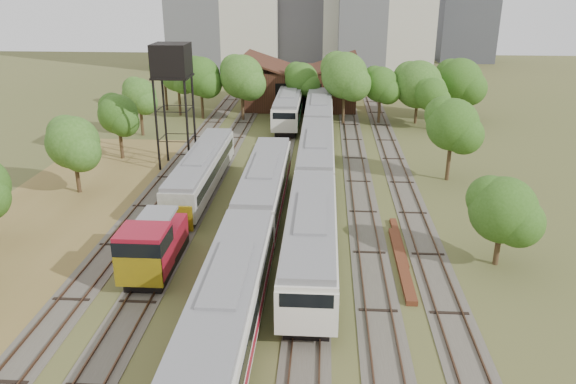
# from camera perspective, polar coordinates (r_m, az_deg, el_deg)

# --- Properties ---
(ground) EXTENTS (240.00, 240.00, 0.00)m
(ground) POSITION_cam_1_polar(r_m,az_deg,el_deg) (30.45, -2.03, -14.88)
(ground) COLOR #475123
(ground) RESTS_ON ground
(dry_grass_patch) EXTENTS (14.00, 60.00, 0.04)m
(dry_grass_patch) POSITION_cam_1_polar(r_m,az_deg,el_deg) (42.47, -25.94, -6.12)
(dry_grass_patch) COLOR brown
(dry_grass_patch) RESTS_ON ground
(tracks) EXTENTS (24.60, 80.00, 0.19)m
(tracks) POSITION_cam_1_polar(r_m,az_deg,el_deg) (52.76, -0.06, 1.23)
(tracks) COLOR #4C473D
(tracks) RESTS_ON ground
(railcar_red_set) EXTENTS (3.17, 34.58, 3.93)m
(railcar_red_set) POSITION_cam_1_polar(r_m,az_deg,el_deg) (37.09, -3.82, -4.23)
(railcar_red_set) COLOR black
(railcar_red_set) RESTS_ON ground
(railcar_green_set) EXTENTS (3.24, 52.08, 4.02)m
(railcar_green_set) POSITION_cam_1_polar(r_m,az_deg,el_deg) (52.29, 2.88, 3.43)
(railcar_green_set) COLOR black
(railcar_green_set) RESTS_ON ground
(railcar_rear) EXTENTS (3.18, 16.08, 3.94)m
(railcar_rear) POSITION_cam_1_polar(r_m,az_deg,el_deg) (73.44, 0.05, 8.54)
(railcar_rear) COLOR black
(railcar_rear) RESTS_ON ground
(shunter_locomotive) EXTENTS (2.91, 8.10, 3.81)m
(shunter_locomotive) POSITION_cam_1_polar(r_m,az_deg,el_deg) (36.77, -13.55, -5.44)
(shunter_locomotive) COLOR black
(shunter_locomotive) RESTS_ON ground
(old_grey_coach) EXTENTS (2.83, 18.00, 3.49)m
(old_grey_coach) POSITION_cam_1_polar(r_m,az_deg,el_deg) (50.10, -8.72, 2.16)
(old_grey_coach) COLOR black
(old_grey_coach) RESTS_ON ground
(water_tower) EXTENTS (3.50, 3.50, 12.07)m
(water_tower) POSITION_cam_1_polar(r_m,az_deg,el_deg) (55.78, -11.75, 12.63)
(water_tower) COLOR black
(water_tower) RESTS_ON ground
(rail_pile_near) EXTENTS (0.68, 10.15, 0.34)m
(rail_pile_near) POSITION_cam_1_polar(r_m,az_deg,el_deg) (38.22, 11.45, -7.03)
(rail_pile_near) COLOR brown
(rail_pile_near) RESTS_ON ground
(rail_pile_far) EXTENTS (0.49, 7.81, 0.25)m
(rail_pile_far) POSITION_cam_1_polar(r_m,az_deg,el_deg) (41.15, 11.17, -4.96)
(rail_pile_far) COLOR brown
(rail_pile_far) RESTS_ON ground
(maintenance_shed) EXTENTS (16.45, 11.55, 7.58)m
(maintenance_shed) POSITION_cam_1_polar(r_m,az_deg,el_deg) (83.96, 1.24, 10.68)
(maintenance_shed) COLOR #382014
(maintenance_shed) RESTS_ON ground
(tree_band_left) EXTENTS (6.83, 66.42, 8.27)m
(tree_band_left) POSITION_cam_1_polar(r_m,az_deg,el_deg) (50.99, -22.55, 4.72)
(tree_band_left) COLOR #382616
(tree_band_left) RESTS_ON ground
(tree_band_far) EXTENTS (43.07, 9.87, 9.20)m
(tree_band_far) POSITION_cam_1_polar(r_m,az_deg,el_deg) (74.85, 4.32, 11.36)
(tree_band_far) COLOR #382616
(tree_band_far) RESTS_ON ground
(tree_band_right) EXTENTS (5.89, 40.21, 7.73)m
(tree_band_right) POSITION_cam_1_polar(r_m,az_deg,el_deg) (53.60, 16.71, 5.77)
(tree_band_right) COLOR #382616
(tree_band_right) RESTS_ON ground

